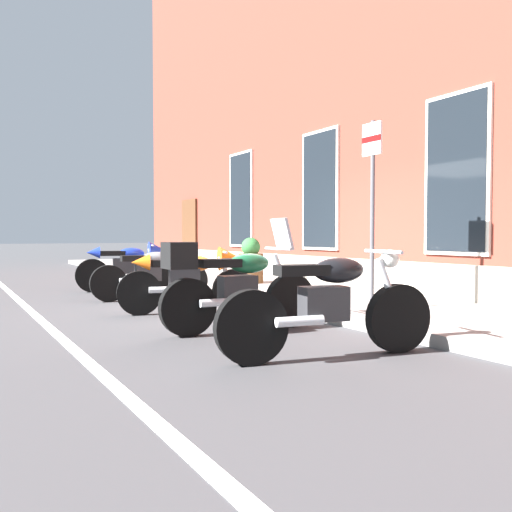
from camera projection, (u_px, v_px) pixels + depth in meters
name	position (u px, v px, depth m)	size (l,w,h in m)	color
ground_plane	(257.00, 307.00, 8.60)	(140.00, 140.00, 0.00)	#38383A
sidewalk	(321.00, 298.00, 9.24)	(30.44, 2.59, 0.14)	gray
lane_stripe	(45.00, 323.00, 6.99)	(30.44, 0.12, 0.01)	silver
brick_pub_facade	(480.00, 44.00, 11.07)	(24.44, 5.58, 10.22)	maroon
motorcycle_blue_sport	(130.00, 264.00, 11.08)	(0.63, 2.03, 1.02)	black
motorcycle_grey_naked	(152.00, 273.00, 9.56)	(0.62, 2.11, 0.92)	black
motorcycle_orange_sport	(193.00, 277.00, 7.92)	(0.73, 2.01, 0.98)	black
motorcycle_green_touring	(234.00, 285.00, 6.34)	(0.62, 2.03, 1.36)	black
motorcycle_black_naked	(331.00, 305.00, 5.00)	(0.66, 2.19, 1.01)	black
parking_sign	(372.00, 188.00, 7.32)	(0.36, 0.07, 2.57)	#4C4C51
barrel_planter	(251.00, 263.00, 11.34)	(0.56, 0.56, 0.96)	brown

